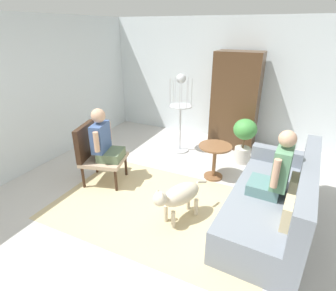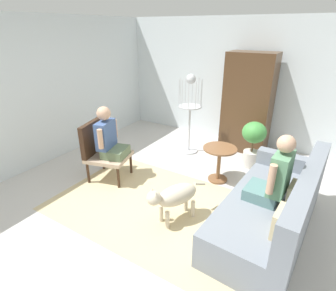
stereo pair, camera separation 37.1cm
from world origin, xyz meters
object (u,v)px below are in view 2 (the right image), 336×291
object	(u,v)px
couch	(274,209)
round_end_table	(219,159)
dog	(174,196)
bird_cage_stand	(190,109)
armchair	(101,148)
potted_plant	(253,140)
person_on_armchair	(109,137)
armoire_cabinet	(248,103)
person_on_couch	(275,176)

from	to	relation	value
couch	round_end_table	world-z (taller)	couch
dog	bird_cage_stand	distance (m)	2.25
couch	dog	world-z (taller)	couch
armchair	potted_plant	xyz separation A→B (m)	(2.03, 1.70, -0.01)
person_on_armchair	dog	size ratio (longest dim) A/B	0.99
dog	potted_plant	distance (m)	2.09
couch	bird_cage_stand	xyz separation A→B (m)	(-1.97, 1.55, 0.58)
armchair	dog	world-z (taller)	armchair
person_on_armchair	armoire_cabinet	distance (m)	2.83
person_on_armchair	dog	xyz separation A→B (m)	(1.45, -0.39, -0.38)
person_on_couch	armoire_cabinet	size ratio (longest dim) A/B	0.44
armoire_cabinet	bird_cage_stand	bearing A→B (deg)	-139.61
couch	round_end_table	distance (m)	1.30
bird_cage_stand	armoire_cabinet	xyz separation A→B (m)	(0.90, 0.76, 0.07)
potted_plant	bird_cage_stand	bearing A→B (deg)	-178.79
bird_cage_stand	armchair	bearing A→B (deg)	-114.66
couch	bird_cage_stand	distance (m)	2.57
bird_cage_stand	couch	bearing A→B (deg)	-38.07
armchair	potted_plant	distance (m)	2.65
person_on_couch	round_end_table	bearing A→B (deg)	140.13
round_end_table	armoire_cabinet	world-z (taller)	armoire_cabinet
person_on_couch	dog	world-z (taller)	person_on_couch
bird_cage_stand	armoire_cabinet	bearing A→B (deg)	40.39
armoire_cabinet	dog	bearing A→B (deg)	-91.10
person_on_couch	potted_plant	bearing A→B (deg)	112.43
armchair	person_on_couch	bearing A→B (deg)	2.22
person_on_couch	potted_plant	xyz separation A→B (m)	(-0.66, 1.60, -0.26)
potted_plant	armchair	bearing A→B (deg)	-140.08
round_end_table	armchair	bearing A→B (deg)	-151.65
round_end_table	bird_cage_stand	world-z (taller)	bird_cage_stand
couch	armchair	xyz separation A→B (m)	(-2.74, -0.13, 0.22)
dog	round_end_table	bearing A→B (deg)	85.44
round_end_table	potted_plant	world-z (taller)	potted_plant
person_on_armchair	round_end_table	world-z (taller)	person_on_armchair
person_on_armchair	round_end_table	xyz separation A→B (m)	(1.55, 0.88, -0.36)
dog	bird_cage_stand	size ratio (longest dim) A/B	0.53
dog	potted_plant	world-z (taller)	potted_plant
couch	person_on_couch	bearing A→B (deg)	-153.61
person_on_armchair	armchair	bearing A→B (deg)	-164.43
dog	potted_plant	xyz separation A→B (m)	(0.42, 2.04, 0.15)
dog	couch	bearing A→B (deg)	22.58
couch	armchair	world-z (taller)	armchair
person_on_couch	round_end_table	distance (m)	1.34
couch	bird_cage_stand	world-z (taller)	bird_cage_stand
dog	armoire_cabinet	bearing A→B (deg)	88.90
couch	person_on_couch	size ratio (longest dim) A/B	2.50
dog	armoire_cabinet	xyz separation A→B (m)	(0.05, 2.78, 0.60)
armchair	armoire_cabinet	bearing A→B (deg)	55.66
bird_cage_stand	person_on_couch	bearing A→B (deg)	-39.22
round_end_table	couch	bearing A→B (deg)	-37.64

